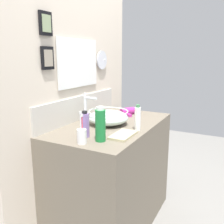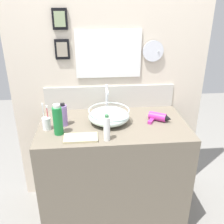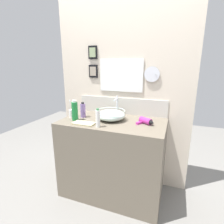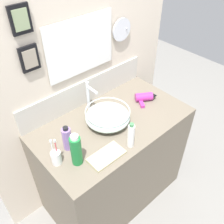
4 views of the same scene
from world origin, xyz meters
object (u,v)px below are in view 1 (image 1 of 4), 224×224
object	(u,v)px
hand_towel	(123,135)
soap_dispenser	(85,125)
shampoo_bottle	(138,118)
hair_drier	(129,111)
glass_bowl_sink	(108,117)
lotion_bottle	(100,125)
toothbrush_cup	(82,136)
faucet	(86,105)

from	to	relation	value
hand_towel	soap_dispenser	bearing A→B (deg)	120.53
shampoo_bottle	soap_dispenser	xyz separation A→B (m)	(-0.31, 0.26, -0.01)
hair_drier	hand_towel	bearing A→B (deg)	-159.45
glass_bowl_sink	hand_towel	distance (m)	0.32
soap_dispenser	lotion_bottle	bearing A→B (deg)	-100.56
toothbrush_cup	shampoo_bottle	bearing A→B (deg)	-24.73
toothbrush_cup	soap_dispenser	size ratio (longest dim) A/B	1.17
lotion_bottle	glass_bowl_sink	bearing A→B (deg)	21.24
hair_drier	shampoo_bottle	size ratio (longest dim) A/B	1.05
shampoo_bottle	lotion_bottle	distance (m)	0.36
faucet	lotion_bottle	distance (m)	0.51
soap_dispenser	lotion_bottle	distance (m)	0.14
glass_bowl_sink	shampoo_bottle	world-z (taller)	shampoo_bottle
glass_bowl_sink	toothbrush_cup	world-z (taller)	toothbrush_cup
glass_bowl_sink	shampoo_bottle	bearing A→B (deg)	-97.70
hair_drier	lotion_bottle	bearing A→B (deg)	-169.60
faucet	shampoo_bottle	xyz separation A→B (m)	(-0.04, -0.47, -0.05)
toothbrush_cup	soap_dispenser	xyz separation A→B (m)	(0.12, 0.06, 0.03)
shampoo_bottle	glass_bowl_sink	bearing A→B (deg)	82.30
glass_bowl_sink	faucet	bearing A→B (deg)	90.00
glass_bowl_sink	hand_towel	xyz separation A→B (m)	(-0.21, -0.23, -0.05)
glass_bowl_sink	soap_dispenser	distance (m)	0.35
shampoo_bottle	toothbrush_cup	bearing A→B (deg)	155.27
glass_bowl_sink	lotion_bottle	bearing A→B (deg)	-158.76
faucet	shampoo_bottle	world-z (taller)	faucet
faucet	soap_dispenser	bearing A→B (deg)	-148.19
shampoo_bottle	soap_dispenser	world-z (taller)	shampoo_bottle
faucet	toothbrush_cup	xyz separation A→B (m)	(-0.47, -0.27, -0.09)
faucet	lotion_bottle	bearing A→B (deg)	-136.69
toothbrush_cup	lotion_bottle	size ratio (longest dim) A/B	0.92
shampoo_bottle	lotion_bottle	xyz separation A→B (m)	(-0.34, 0.12, 0.02)
glass_bowl_sink	faucet	size ratio (longest dim) A/B	1.32
lotion_bottle	soap_dispenser	bearing A→B (deg)	79.44
hair_drier	faucet	bearing A→B (deg)	152.16
hand_towel	toothbrush_cup	bearing A→B (deg)	146.48
lotion_bottle	toothbrush_cup	bearing A→B (deg)	140.30
glass_bowl_sink	toothbrush_cup	size ratio (longest dim) A/B	1.51
faucet	lotion_bottle	world-z (taller)	faucet
hair_drier	lotion_bottle	world-z (taller)	lotion_bottle
soap_dispenser	lotion_bottle	world-z (taller)	lotion_bottle
hair_drier	soap_dispenser	distance (m)	0.74
faucet	hair_drier	xyz separation A→B (m)	(0.40, -0.21, -0.11)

